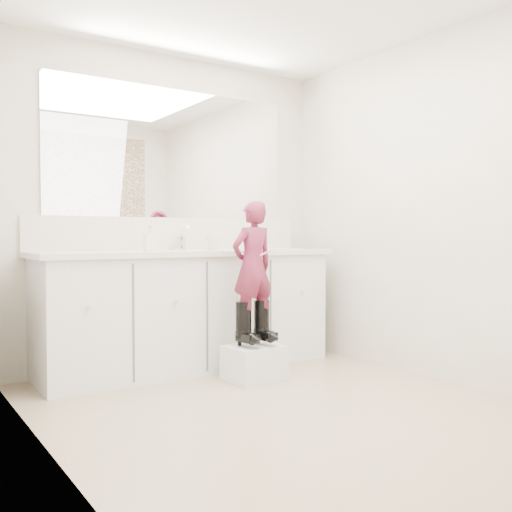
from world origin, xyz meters
TOP-DOWN VIEW (x-y plane):
  - floor at (0.00, 0.00)m, footprint 3.00×3.00m
  - wall_back at (0.00, 1.50)m, footprint 2.60×0.00m
  - wall_left at (-1.30, 0.00)m, footprint 0.00×3.00m
  - wall_right at (1.30, 0.00)m, footprint 0.00×3.00m
  - vanity_cabinet at (0.00, 1.23)m, footprint 2.20×0.55m
  - countertop at (0.00, 1.21)m, footprint 2.28×0.58m
  - backsplash at (0.00, 1.49)m, footprint 2.28×0.03m
  - mirror at (0.00, 1.49)m, footprint 2.00×0.02m
  - faucet at (0.00, 1.38)m, footprint 0.08×0.08m
  - cup at (0.22, 1.25)m, footprint 0.12×0.12m
  - soap_bottle at (-0.31, 1.23)m, footprint 0.09×0.09m
  - step_stool at (0.22, 0.67)m, footprint 0.39×0.33m
  - boot_left at (0.14, 0.69)m, footprint 0.13×0.21m
  - boot_right at (0.29, 0.69)m, footprint 0.13×0.21m
  - toddler at (0.22, 0.69)m, footprint 0.34×0.23m
  - toothbrush at (0.29, 0.61)m, footprint 0.14×0.02m

SIDE VIEW (x-z plane):
  - floor at x=0.00m, z-range 0.00..0.00m
  - step_stool at x=0.22m, z-range 0.00..0.24m
  - boot_left at x=0.14m, z-range 0.24..0.55m
  - boot_right at x=0.29m, z-range 0.24..0.55m
  - vanity_cabinet at x=0.00m, z-range 0.00..0.85m
  - toddler at x=0.22m, z-range 0.34..1.24m
  - countertop at x=0.00m, z-range 0.85..0.89m
  - toothbrush at x=0.29m, z-range 0.86..0.92m
  - faucet at x=0.00m, z-range 0.89..0.99m
  - cup at x=0.22m, z-range 0.89..1.00m
  - soap_bottle at x=-0.31m, z-range 0.89..1.07m
  - backsplash at x=0.00m, z-range 0.89..1.14m
  - wall_back at x=0.00m, z-range -0.10..2.50m
  - wall_left at x=-1.30m, z-range -0.30..2.70m
  - wall_right at x=1.30m, z-range -0.30..2.70m
  - mirror at x=0.00m, z-range 1.14..2.14m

